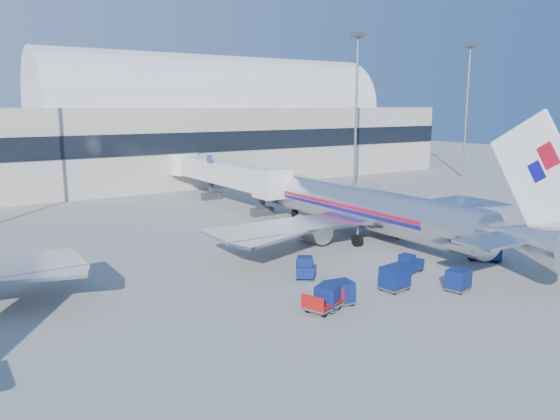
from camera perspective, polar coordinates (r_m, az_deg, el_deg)
ground at (r=41.92m, az=3.59°, el=-6.23°), size 260.00×260.00×0.00m
terminal at (r=88.72m, az=-26.61°, el=6.61°), size 170.00×28.15×21.00m
airliner_main at (r=50.85m, az=9.62°, el=0.07°), size 32.00×37.26×12.07m
jetbridge_near at (r=70.87m, az=-6.46°, el=3.99°), size 4.40×27.50×6.25m
mast_east at (r=82.35m, az=8.02°, el=12.47°), size 2.00×1.20×22.60m
mast_far_east at (r=100.56m, az=19.03°, el=11.68°), size 2.00×1.20×22.60m
barrier_near at (r=55.42m, az=17.39°, el=-2.00°), size 3.00×0.55×0.90m
barrier_mid at (r=57.97m, az=19.47°, el=-1.58°), size 3.00×0.55×0.90m
barrier_far at (r=60.59m, az=21.37°, el=-1.19°), size 3.00×0.55×0.90m
tug_lead at (r=41.99m, az=13.35°, el=-5.51°), size 2.48×1.63×1.49m
tug_right at (r=47.10m, az=20.51°, el=-4.02°), size 2.55×2.86×1.69m
tug_left at (r=39.91m, az=2.58°, el=-5.97°), size 2.48×2.79×1.65m
cart_train_a at (r=37.84m, az=11.91°, el=-6.93°), size 2.07×1.68×1.67m
cart_train_b at (r=34.66m, az=6.21°, el=-8.55°), size 1.93×1.59×1.53m
cart_train_c at (r=33.87m, az=5.08°, el=-8.98°), size 2.18×2.03×1.54m
cart_solo_near at (r=38.88m, az=18.14°, el=-6.91°), size 1.94×1.64×1.48m
cart_solo_far at (r=48.33m, az=20.82°, el=-3.66°), size 1.68×1.29×1.47m
cart_open_red at (r=33.68m, az=4.52°, el=-9.76°), size 2.77×2.32×0.63m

